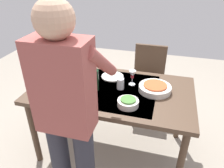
# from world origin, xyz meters

# --- Properties ---
(ground_plane) EXTENTS (6.00, 6.00, 0.00)m
(ground_plane) POSITION_xyz_m (0.00, 0.00, 0.00)
(ground_plane) COLOR #9E9384
(dining_table) EXTENTS (1.53, 0.87, 0.77)m
(dining_table) POSITION_xyz_m (0.00, 0.00, 0.69)
(dining_table) COLOR #4C3828
(dining_table) RESTS_ON ground_plane
(chair_near) EXTENTS (0.40, 0.40, 0.91)m
(chair_near) POSITION_xyz_m (-0.26, -0.82, 0.53)
(chair_near) COLOR #352114
(chair_near) RESTS_ON ground_plane
(person_server) EXTENTS (0.42, 0.61, 1.69)m
(person_server) POSITION_xyz_m (0.11, 0.70, 0.96)
(person_server) COLOR #2D2D38
(person_server) RESTS_ON ground_plane
(wine_bottle) EXTENTS (0.07, 0.07, 0.30)m
(wine_bottle) POSITION_xyz_m (0.15, 0.06, 0.88)
(wine_bottle) COLOR black
(wine_bottle) RESTS_ON dining_table
(wine_glass_left) EXTENTS (0.07, 0.07, 0.15)m
(wine_glass_left) POSITION_xyz_m (0.15, 0.19, 0.88)
(wine_glass_left) COLOR white
(wine_glass_left) RESTS_ON dining_table
(wine_glass_right) EXTENTS (0.07, 0.07, 0.15)m
(wine_glass_right) POSITION_xyz_m (-0.17, -0.13, 0.88)
(wine_glass_right) COLOR white
(wine_glass_right) RESTS_ON dining_table
(water_cup_near_left) EXTENTS (0.07, 0.07, 0.10)m
(water_cup_near_left) POSITION_xyz_m (0.35, -0.06, 0.82)
(water_cup_near_left) COLOR silver
(water_cup_near_left) RESTS_ON dining_table
(water_cup_near_right) EXTENTS (0.07, 0.07, 0.11)m
(water_cup_near_right) POSITION_xyz_m (-0.08, -0.02, 0.83)
(water_cup_near_right) COLOR silver
(water_cup_near_right) RESTS_ON dining_table
(water_cup_far_left) EXTENTS (0.07, 0.07, 0.10)m
(water_cup_far_left) POSITION_xyz_m (0.30, 0.08, 0.82)
(water_cup_far_left) COLOR silver
(water_cup_far_left) RESTS_ON dining_table
(serving_bowl_pasta) EXTENTS (0.30, 0.30, 0.07)m
(serving_bowl_pasta) POSITION_xyz_m (-0.40, -0.06, 0.81)
(serving_bowl_pasta) COLOR silver
(serving_bowl_pasta) RESTS_ON dining_table
(side_bowl_salad) EXTENTS (0.18, 0.18, 0.07)m
(side_bowl_salad) POSITION_xyz_m (-0.20, 0.24, 0.81)
(side_bowl_salad) COLOR silver
(side_bowl_salad) RESTS_ON dining_table
(dinner_plate_near) EXTENTS (0.23, 0.23, 0.01)m
(dinner_plate_near) POSITION_xyz_m (0.06, -0.23, 0.78)
(dinner_plate_near) COLOR silver
(dinner_plate_near) RESTS_ON dining_table
(dinner_plate_far) EXTENTS (0.23, 0.23, 0.01)m
(dinner_plate_far) POSITION_xyz_m (0.55, 0.24, 0.78)
(dinner_plate_far) COLOR silver
(dinner_plate_far) RESTS_ON dining_table
(table_fork) EXTENTS (0.08, 0.17, 0.00)m
(table_fork) POSITION_xyz_m (0.51, -0.03, 0.78)
(table_fork) COLOR silver
(table_fork) RESTS_ON dining_table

